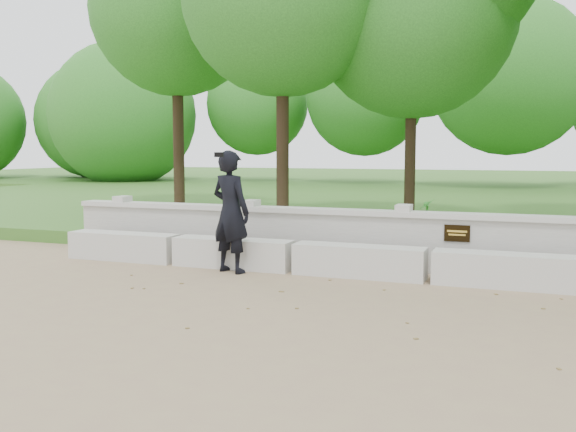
# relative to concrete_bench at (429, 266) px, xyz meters

# --- Properties ---
(ground) EXTENTS (80.00, 80.00, 0.00)m
(ground) POSITION_rel_concrete_bench_xyz_m (-0.00, -1.90, -0.22)
(ground) COLOR #8E7B57
(ground) RESTS_ON ground
(lawn) EXTENTS (40.00, 22.00, 0.25)m
(lawn) POSITION_rel_concrete_bench_xyz_m (-0.00, 12.10, -0.10)
(lawn) COLOR #34641F
(lawn) RESTS_ON ground
(concrete_bench) EXTENTS (11.90, 0.45, 0.45)m
(concrete_bench) POSITION_rel_concrete_bench_xyz_m (0.00, 0.00, 0.00)
(concrete_bench) COLOR beige
(concrete_bench) RESTS_ON ground
(parapet_wall) EXTENTS (12.50, 0.35, 0.90)m
(parapet_wall) POSITION_rel_concrete_bench_xyz_m (0.00, 0.70, 0.24)
(parapet_wall) COLOR #BBB9B1
(parapet_wall) RESTS_ON ground
(man_main) EXTENTS (0.76, 0.69, 1.81)m
(man_main) POSITION_rel_concrete_bench_xyz_m (-2.86, -0.35, 0.68)
(man_main) COLOR black
(man_main) RESTS_ON ground
(shrub_a) EXTENTS (0.36, 0.33, 0.57)m
(shrub_a) POSITION_rel_concrete_bench_xyz_m (-2.45, 1.40, 0.31)
(shrub_a) COLOR #34842D
(shrub_a) RESTS_ON lawn
(shrub_d) EXTENTS (0.40, 0.42, 0.62)m
(shrub_d) POSITION_rel_concrete_bench_xyz_m (-0.59, 3.56, 0.34)
(shrub_d) COLOR #34842D
(shrub_d) RESTS_ON lawn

